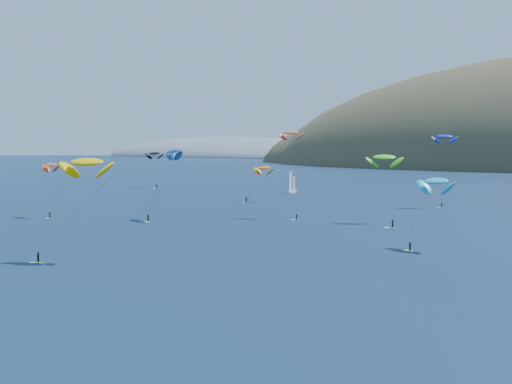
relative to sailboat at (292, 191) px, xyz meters
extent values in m
ellipsoid|color=#3D3526|center=(-76.53, 401.34, -8.07)|extent=(340.00, 240.00, 120.00)
ellipsoid|color=slate|center=(-416.53, 571.34, -4.47)|extent=(400.00, 240.00, 60.00)
ellipsoid|color=slate|center=(-276.53, 531.34, -3.51)|extent=(240.00, 180.00, 44.00)
cube|color=white|center=(0.00, -0.01, -0.56)|extent=(2.67, 6.83, 0.80)
cylinder|color=white|center=(0.00, 0.43, 4.10)|extent=(0.12, 0.12, 9.31)
cube|color=#A5E719|center=(-9.47, -114.82, -0.83)|extent=(1.33, 0.54, 0.07)
cylinder|color=black|center=(-9.47, -114.82, -0.02)|extent=(0.30, 0.30, 1.38)
sphere|color=#8C6047|center=(-9.47, -114.82, 0.78)|extent=(0.23, 0.23, 0.23)
ellipsoid|color=#F1501D|center=(-12.48, -111.44, 13.25)|extent=(6.97, 3.91, 3.70)
cube|color=#A5E719|center=(7.89, -45.36, -0.83)|extent=(1.51, 0.63, 0.08)
cylinder|color=black|center=(7.89, -45.36, 0.09)|extent=(0.34, 0.34, 1.57)
sphere|color=#8C6047|center=(7.89, -45.36, 1.01)|extent=(0.26, 0.26, 0.26)
ellipsoid|color=orange|center=(10.65, -38.55, 10.61)|extent=(8.64, 4.93, 4.57)
cube|color=#A5E719|center=(42.28, -163.85, -0.83)|extent=(1.47, 0.90, 0.08)
cylinder|color=black|center=(42.28, -163.85, 0.06)|extent=(0.33, 0.33, 1.51)
sphere|color=#8C6047|center=(42.28, -163.85, 0.94)|extent=(0.25, 0.25, 0.25)
ellipsoid|color=#FFBB00|center=(47.21, -157.15, 16.13)|extent=(10.11, 7.33, 5.13)
cube|color=#A5E719|center=(75.25, -86.23, -0.82)|extent=(1.60, 1.14, 0.09)
cylinder|color=black|center=(75.25, -86.23, 0.16)|extent=(0.37, 0.37, 1.68)
sphere|color=#8C6047|center=(75.25, -86.23, 1.14)|extent=(0.28, 0.28, 0.28)
ellipsoid|color=#42B91A|center=(68.90, -75.97, 15.62)|extent=(9.74, 7.80, 4.94)
cube|color=#A5E719|center=(69.44, -29.75, -0.83)|extent=(1.29, 0.74, 0.07)
cylinder|color=black|center=(69.44, -29.75, -0.06)|extent=(0.29, 0.29, 1.32)
sphere|color=#8C6047|center=(69.44, -29.75, 0.71)|extent=(0.22, 0.22, 0.22)
ellipsoid|color=#091CC1|center=(69.04, -27.01, 21.12)|extent=(8.36, 5.80, 4.25)
cube|color=#A5E719|center=(90.99, -118.13, -0.83)|extent=(1.31, 0.85, 0.07)
cylinder|color=black|center=(90.99, -118.13, -0.03)|extent=(0.30, 0.30, 1.36)
sphere|color=#8C6047|center=(90.99, -118.13, 0.76)|extent=(0.23, 0.23, 0.23)
ellipsoid|color=#14A6CA|center=(93.99, -112.73, 12.11)|extent=(9.43, 7.09, 4.77)
cube|color=#A5E719|center=(47.97, -83.51, -0.83)|extent=(1.30, 0.63, 0.07)
cylinder|color=black|center=(47.97, -83.51, -0.05)|extent=(0.29, 0.29, 1.33)
sphere|color=#8C6047|center=(47.97, -83.51, 0.72)|extent=(0.22, 0.22, 0.22)
ellipsoid|color=#DB432B|center=(42.75, -77.42, 21.94)|extent=(7.52, 4.70, 3.89)
cube|color=#A5E719|center=(18.37, -107.69, -0.82)|extent=(1.55, 1.20, 0.09)
cylinder|color=black|center=(18.37, -107.69, 0.15)|extent=(0.36, 0.36, 1.66)
sphere|color=#8C6047|center=(18.37, -107.69, 1.11)|extent=(0.28, 0.28, 0.28)
ellipsoid|color=navy|center=(19.70, -98.49, 17.17)|extent=(9.23, 7.80, 4.70)
cube|color=#A5E719|center=(-61.29, -8.98, -0.83)|extent=(1.60, 0.73, 0.09)
cylinder|color=black|center=(-61.29, -8.98, 0.14)|extent=(0.36, 0.36, 1.65)
sphere|color=#8C6047|center=(-61.29, -8.98, 1.10)|extent=(0.28, 0.28, 0.28)
ellipsoid|color=black|center=(-65.73, -4.91, 14.24)|extent=(9.00, 5.41, 4.70)
camera|label=1|loc=(136.31, -245.25, 19.73)|focal=50.00mm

